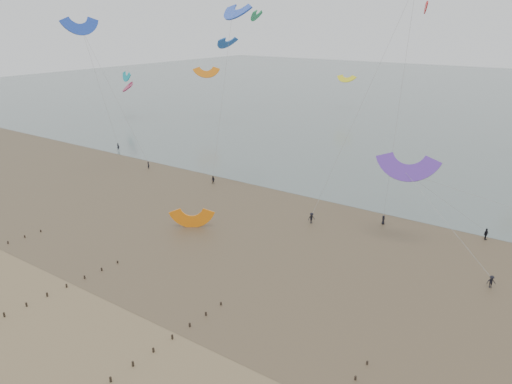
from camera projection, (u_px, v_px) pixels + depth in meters
ground at (115, 345)px, 50.40m from camera, size 500.00×500.00×0.00m
sea_and_shore at (271, 227)px, 79.10m from camera, size 500.00×665.00×0.03m
kitesurfer_lead at (148, 165)px, 109.57m from camera, size 0.63×0.45×1.61m
kitesurfers at (453, 233)px, 74.60m from camera, size 145.80×23.60×1.83m
grounded_kite at (192, 227)px, 78.95m from camera, size 7.50×7.22×3.25m
kites_airborne at (370, 64)px, 116.45m from camera, size 231.86×112.04×41.29m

